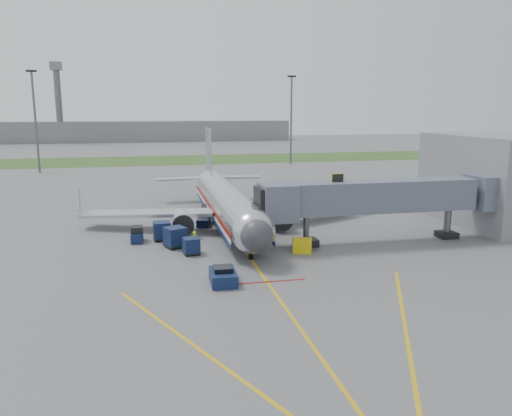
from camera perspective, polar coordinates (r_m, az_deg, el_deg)
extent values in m
plane|color=#565659|center=(41.84, -0.03, -6.65)|extent=(400.00, 400.00, 0.00)
cube|color=#2D4C1E|center=(129.80, -8.64, 5.46)|extent=(300.00, 25.00, 0.01)
cube|color=gold|center=(39.99, 0.59, -7.50)|extent=(0.25, 50.00, 0.01)
cube|color=maroon|center=(38.15, 1.27, -8.45)|extent=(6.00, 0.25, 0.01)
cube|color=gold|center=(28.13, -6.09, -16.03)|extent=(9.52, 20.04, 0.01)
cube|color=gold|center=(31.57, 16.75, -13.30)|extent=(9.52, 20.04, 0.01)
cylinder|color=silver|center=(55.49, -3.36, 0.69)|extent=(3.80, 28.00, 3.80)
sphere|color=silver|center=(42.04, -0.33, -2.73)|extent=(3.80, 3.80, 3.80)
sphere|color=#38383D|center=(40.81, 0.06, -3.17)|extent=(2.74, 2.74, 2.74)
cube|color=black|center=(41.53, -0.21, -2.13)|extent=(2.20, 1.20, 0.55)
cone|color=silver|center=(71.62, -5.46, 3.06)|extent=(3.80, 5.00, 3.80)
cube|color=#B7BAC1|center=(70.67, -5.47, 6.21)|extent=(0.35, 4.20, 7.00)
cube|color=#B7BAC1|center=(55.01, -12.13, -0.60)|extent=(15.10, 8.59, 1.13)
cube|color=#B7BAC1|center=(57.59, 5.03, 0.14)|extent=(15.10, 8.59, 1.13)
cylinder|color=silver|center=(52.28, -8.46, -1.59)|extent=(2.10, 3.60, 2.10)
cylinder|color=silver|center=(53.95, 2.62, -1.07)|extent=(2.10, 3.60, 2.10)
cube|color=maroon|center=(55.89, -1.41, 0.42)|extent=(0.05, 28.00, 0.45)
cube|color=navy|center=(56.06, -1.41, -0.49)|extent=(0.05, 28.00, 0.35)
cylinder|color=black|center=(43.62, -0.60, -5.48)|extent=(0.28, 0.70, 0.70)
cylinder|color=black|center=(56.10, -6.04, -1.58)|extent=(0.50, 1.00, 1.00)
cylinder|color=black|center=(56.88, -0.83, -1.34)|extent=(0.50, 1.00, 1.00)
cube|color=slate|center=(49.58, 13.53, 1.35)|extent=(20.00, 3.00, 3.00)
cube|color=slate|center=(46.21, 2.51, 0.70)|extent=(3.20, 3.60, 3.40)
cube|color=black|center=(45.92, 1.06, 0.64)|extent=(1.60, 3.00, 2.80)
cube|color=yellow|center=(47.70, 9.29, 3.32)|extent=(1.20, 0.15, 1.00)
cylinder|color=#595B60|center=(47.60, 5.74, -2.55)|extent=(0.56, 0.56, 3.10)
cube|color=black|center=(47.90, 5.72, -3.94)|extent=(2.20, 1.60, 0.70)
cylinder|color=#595B60|center=(54.10, 21.03, -1.57)|extent=(0.70, 0.70, 3.10)
cube|color=black|center=(54.38, 20.94, -2.86)|extent=(1.80, 1.80, 0.60)
cube|color=slate|center=(55.85, 24.68, 1.72)|extent=(3.00, 4.00, 3.40)
cube|color=slate|center=(62.75, 25.64, 2.95)|extent=(10.00, 16.00, 10.00)
cylinder|color=#595B60|center=(111.01, -23.88, 8.85)|extent=(0.44, 0.44, 20.00)
cube|color=black|center=(111.21, -24.30, 14.09)|extent=(2.00, 0.40, 0.40)
cylinder|color=#595B60|center=(118.75, 4.04, 9.86)|extent=(0.44, 0.44, 20.00)
cube|color=black|center=(118.94, 4.11, 14.78)|extent=(2.00, 0.40, 0.40)
cube|color=slate|center=(209.07, -12.97, 8.56)|extent=(120.00, 14.00, 8.00)
cylinder|color=#595B60|center=(206.29, -21.61, 10.82)|extent=(2.40, 2.40, 28.00)
cube|color=slate|center=(206.88, -21.91, 14.83)|extent=(4.00, 4.00, 3.00)
cube|color=#0B1B33|center=(37.86, -3.79, -7.87)|extent=(2.02, 3.18, 0.95)
cube|color=black|center=(37.66, -3.80, -7.00)|extent=(1.44, 1.44, 0.43)
cylinder|color=black|center=(36.77, -4.81, -8.69)|extent=(0.22, 0.70, 0.69)
cylinder|color=black|center=(36.94, -2.38, -8.57)|extent=(0.22, 0.70, 0.69)
cylinder|color=black|center=(38.89, -5.13, -7.57)|extent=(0.22, 0.70, 0.69)
cylinder|color=black|center=(39.04, -2.83, -7.46)|extent=(0.22, 0.70, 0.69)
cube|color=#0B1B33|center=(50.56, -13.44, -3.23)|extent=(1.23, 2.25, 0.88)
cube|color=black|center=(50.38, -13.48, -2.40)|extent=(1.11, 1.45, 0.62)
cylinder|color=black|center=(49.88, -13.97, -3.76)|extent=(0.21, 0.45, 0.44)
cylinder|color=black|center=(49.83, -12.96, -3.73)|extent=(0.21, 0.45, 0.44)
cylinder|color=black|center=(51.42, -13.87, -3.31)|extent=(0.21, 0.45, 0.44)
cylinder|color=black|center=(51.37, -12.89, -3.28)|extent=(0.21, 0.45, 0.44)
cube|color=#0B1B33|center=(45.23, -7.41, -4.26)|extent=(1.55, 1.55, 1.36)
cube|color=black|center=(45.42, -7.39, -5.08)|extent=(1.60, 1.60, 0.11)
cylinder|color=black|center=(44.82, -7.89, -5.37)|extent=(0.23, 0.27, 0.25)
cylinder|color=black|center=(45.06, -6.57, -5.24)|extent=(0.23, 0.27, 0.25)
cylinder|color=black|center=(45.81, -8.19, -5.01)|extent=(0.23, 0.27, 0.25)
cylinder|color=black|center=(46.04, -6.90, -4.89)|extent=(0.23, 0.27, 0.25)
cube|color=#0B1B33|center=(50.56, -10.70, -2.49)|extent=(1.73, 1.73, 1.66)
cube|color=black|center=(50.76, -10.66, -3.39)|extent=(1.79, 1.79, 0.13)
cylinder|color=black|center=(50.11, -11.33, -3.66)|extent=(0.25, 0.31, 0.30)
cylinder|color=black|center=(50.20, -9.87, -3.58)|extent=(0.25, 0.31, 0.30)
cylinder|color=black|center=(51.35, -11.43, -3.30)|extent=(0.25, 0.31, 0.30)
cylinder|color=black|center=(51.44, -10.01, -3.22)|extent=(0.25, 0.31, 0.30)
cube|color=#0B1B33|center=(47.67, -9.22, -3.22)|extent=(2.29, 2.29, 1.74)
cube|color=black|center=(47.89, -9.19, -4.22)|extent=(2.37, 2.37, 0.13)
cylinder|color=black|center=(47.03, -9.55, -4.58)|extent=(0.35, 0.39, 0.31)
cylinder|color=black|center=(47.62, -8.09, -4.33)|extent=(0.35, 0.39, 0.31)
cylinder|color=black|center=(48.20, -10.27, -4.21)|extent=(0.35, 0.39, 0.31)
cylinder|color=black|center=(48.77, -8.84, -3.98)|extent=(0.35, 0.39, 0.31)
cube|color=#0B1B33|center=(56.60, -6.00, -1.50)|extent=(2.02, 3.59, 0.85)
cube|color=black|center=(56.87, -5.97, -0.51)|extent=(1.65, 3.89, 1.33)
cylinder|color=black|center=(55.50, -6.61, -1.93)|extent=(0.32, 0.56, 0.53)
cylinder|color=black|center=(55.40, -5.64, -1.94)|extent=(0.32, 0.56, 0.53)
cylinder|color=black|center=(57.87, -6.33, -1.38)|extent=(0.32, 0.56, 0.53)
cylinder|color=black|center=(57.77, -5.40, -1.38)|extent=(0.32, 0.56, 0.53)
cube|color=yellow|center=(45.69, 5.33, -4.29)|extent=(1.93, 1.65, 1.30)
cylinder|color=black|center=(45.88, 4.64, -4.85)|extent=(0.33, 0.39, 0.33)
cylinder|color=black|center=(45.77, 5.99, -4.91)|extent=(0.33, 0.39, 0.33)
imported|color=#97E21A|center=(45.92, -6.96, -3.84)|extent=(0.84, 0.76, 1.93)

